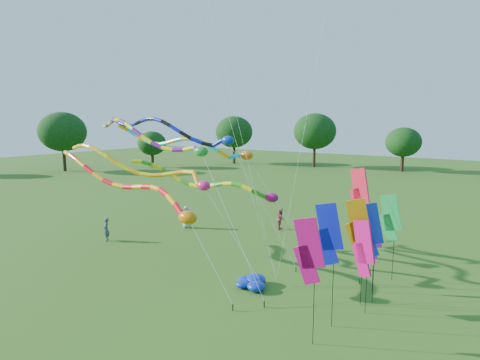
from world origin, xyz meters
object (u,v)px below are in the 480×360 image
Objects in this scene: person_a at (186,217)px; tube_kite_orange at (149,169)px; tube_kite_red at (136,189)px; person_b at (106,230)px; person_c at (281,219)px; blue_nylon_heap at (253,281)px.

tube_kite_orange is at bearing -94.91° from person_a.
tube_kite_orange is (0.18, 0.86, 1.04)m from tube_kite_red.
person_c reaches higher than person_b.
tube_kite_red is at bearing 29.42° from person_b.
person_a is at bearing 99.90° from person_c.
tube_kite_orange is at bearing 88.92° from tube_kite_red.
tube_kite_red is 6.54m from person_b.
person_a is 1.06× the size of person_c.
blue_nylon_heap is 10.71m from person_c.
tube_kite_orange is 8.50m from blue_nylon_heap.
tube_kite_orange is at bearing -177.96° from blue_nylon_heap.
blue_nylon_heap is 1.29× the size of person_b.
person_b is (-5.19, 1.85, -3.53)m from tube_kite_red.
person_b is at bearing 168.53° from tube_kite_orange.
person_c is (6.05, 3.70, -0.05)m from person_a.
tube_kite_red is 1.36m from tube_kite_orange.
tube_kite_orange is at bearing 38.56° from person_b.
person_c is at bearing 97.05° from person_b.
person_a is (-3.14, 6.50, -4.52)m from tube_kite_orange.
blue_nylon_heap is at bearing 20.02° from tube_kite_red.
person_c is at bearing 0.74° from person_a.
tube_kite_orange is 8.52m from person_a.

